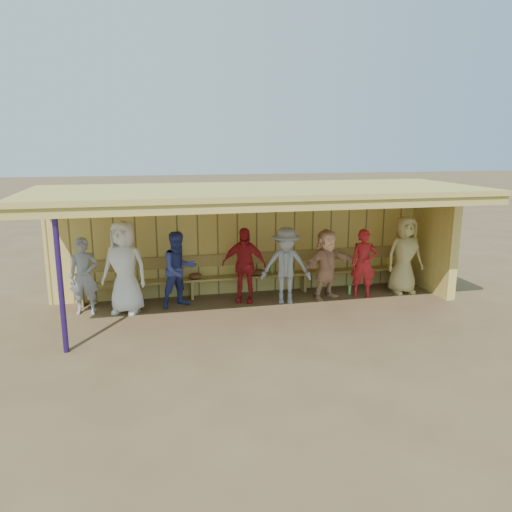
{
  "coord_description": "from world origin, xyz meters",
  "views": [
    {
      "loc": [
        -2.26,
        -9.55,
        3.36
      ],
      "look_at": [
        0.0,
        0.35,
        1.05
      ],
      "focal_mm": 35.0,
      "sensor_mm": 36.0,
      "label": 1
    }
  ],
  "objects": [
    {
      "name": "ground",
      "position": [
        0.0,
        0.0,
        0.0
      ],
      "size": [
        90.0,
        90.0,
        0.0
      ],
      "primitive_type": "plane",
      "color": "brown",
      "rests_on": "ground"
    },
    {
      "name": "player_a",
      "position": [
        -3.46,
        0.52,
        0.78
      ],
      "size": [
        0.61,
        0.44,
        1.55
      ],
      "primitive_type": "imported",
      "rotation": [
        0.0,
        0.0,
        -0.13
      ],
      "color": "gray",
      "rests_on": "ground"
    },
    {
      "name": "player_b",
      "position": [
        -2.67,
        0.42,
        0.94
      ],
      "size": [
        1.08,
        0.91,
        1.88
      ],
      "primitive_type": "imported",
      "rotation": [
        0.0,
        0.0,
        -0.4
      ],
      "color": "white",
      "rests_on": "ground"
    },
    {
      "name": "player_c",
      "position": [
        -1.59,
        0.57,
        0.8
      ],
      "size": [
        0.94,
        0.85,
        1.59
      ],
      "primitive_type": "imported",
      "rotation": [
        0.0,
        0.0,
        0.39
      ],
      "color": "#343E8F",
      "rests_on": "ground"
    },
    {
      "name": "player_d",
      "position": [
        -0.21,
        0.58,
        0.81
      ],
      "size": [
        1.03,
        0.7,
        1.62
      ],
      "primitive_type": "imported",
      "rotation": [
        0.0,
        0.0,
        -0.36
      ],
      "color": "#B11C22",
      "rests_on": "ground"
    },
    {
      "name": "player_e",
      "position": [
        0.64,
        0.3,
        0.82
      ],
      "size": [
        1.17,
        0.84,
        1.64
      ],
      "primitive_type": "imported",
      "rotation": [
        0.0,
        0.0,
        -0.24
      ],
      "color": "gray",
      "rests_on": "ground"
    },
    {
      "name": "player_f",
      "position": [
        1.59,
        0.42,
        0.78
      ],
      "size": [
        1.5,
        0.99,
        1.55
      ],
      "primitive_type": "imported",
      "rotation": [
        0.0,
        0.0,
        0.41
      ],
      "color": "#E2A37F",
      "rests_on": "ground"
    },
    {
      "name": "player_g",
      "position": [
        2.44,
        0.34,
        0.76
      ],
      "size": [
        0.65,
        0.54,
        1.52
      ],
      "primitive_type": "imported",
      "rotation": [
        0.0,
        0.0,
        -0.36
      ],
      "color": "#B31C22",
      "rests_on": "ground"
    },
    {
      "name": "player_h",
      "position": [
        3.46,
        0.42,
        0.88
      ],
      "size": [
        0.88,
        0.59,
        1.77
      ],
      "primitive_type": "imported",
      "rotation": [
        0.0,
        0.0,
        0.03
      ],
      "color": "tan",
      "rests_on": "ground"
    },
    {
      "name": "dugout_structure",
      "position": [
        0.39,
        0.69,
        1.69
      ],
      "size": [
        8.8,
        3.2,
        2.5
      ],
      "color": "#DBBE5D",
      "rests_on": "ground"
    },
    {
      "name": "bench",
      "position": [
        0.0,
        1.12,
        0.53
      ],
      "size": [
        7.6,
        0.34,
        0.93
      ],
      "color": "#A98D48",
      "rests_on": "ground"
    },
    {
      "name": "dugout_equipment",
      "position": [
        -0.65,
        0.99,
        0.49
      ],
      "size": [
        7.52,
        0.62,
        0.8
      ],
      "color": "#CA6C17",
      "rests_on": "ground"
    }
  ]
}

